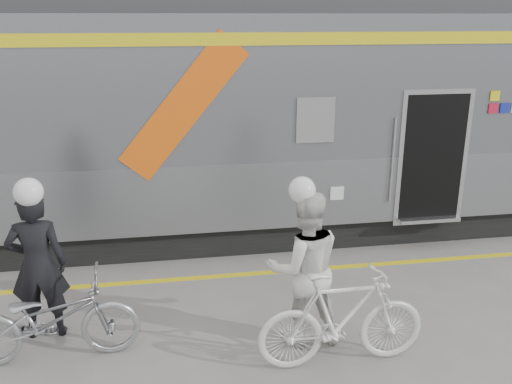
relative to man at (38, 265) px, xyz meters
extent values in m
plane|color=slate|center=(2.86, -0.95, -0.94)|extent=(90.00, 90.00, 0.00)
cube|color=black|center=(3.65, 3.25, -0.69)|extent=(24.00, 2.70, 0.50)
cube|color=#9EA0A5|center=(3.65, 3.25, 0.11)|extent=(24.00, 3.00, 1.10)
cube|color=slate|center=(3.65, 3.25, 1.76)|extent=(24.00, 3.00, 2.20)
cube|color=#38383A|center=(3.65, 3.25, 3.01)|extent=(24.00, 2.64, 0.30)
cube|color=yellow|center=(3.65, 1.74, 2.51)|extent=(24.00, 0.02, 0.18)
cube|color=#ED590D|center=(1.85, 1.74, 1.56)|extent=(1.96, 0.01, 2.19)
cube|color=black|center=(3.85, 1.74, 1.31)|extent=(0.55, 0.02, 0.65)
cube|color=black|center=(5.85, 1.95, 0.61)|extent=(1.05, 0.45, 2.10)
cube|color=silver|center=(5.85, 1.74, 0.61)|extent=(1.20, 0.02, 2.25)
cylinder|color=silver|center=(5.15, 1.72, 0.61)|extent=(0.04, 0.04, 1.40)
cube|color=silver|center=(5.85, 1.70, -0.42)|extent=(1.05, 0.25, 0.06)
cube|color=yellow|center=(6.80, 1.73, 1.61)|extent=(0.16, 0.01, 0.16)
cube|color=red|center=(6.80, 1.73, 1.41)|extent=(0.16, 0.01, 0.16)
cube|color=#172396|center=(7.00, 1.73, 1.41)|extent=(0.16, 0.01, 0.16)
cube|color=silver|center=(4.25, 1.73, 0.11)|extent=(0.22, 0.01, 0.22)
cube|color=yellow|center=(2.86, 1.20, -0.93)|extent=(24.00, 0.12, 0.01)
imported|color=black|center=(0.00, 0.00, 0.00)|extent=(0.70, 0.48, 1.87)
imported|color=#9C9FA3|center=(0.20, -0.55, -0.42)|extent=(1.99, 0.78, 1.03)
imported|color=silver|center=(3.11, -0.62, 0.01)|extent=(0.93, 0.73, 1.90)
imported|color=silver|center=(3.41, -1.17, -0.36)|extent=(1.92, 0.56, 1.15)
sphere|color=white|center=(0.00, 0.00, 1.10)|extent=(0.32, 0.32, 0.32)
sphere|color=white|center=(3.11, -0.62, 1.11)|extent=(0.30, 0.30, 0.30)
camera|label=1|loc=(1.60, -6.21, 2.83)|focal=38.00mm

